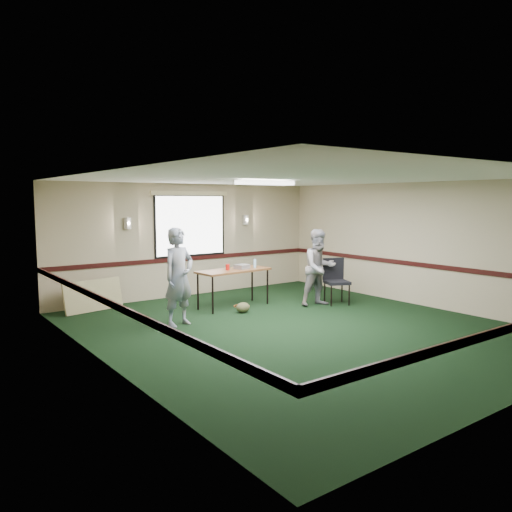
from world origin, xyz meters
TOP-DOWN VIEW (x-y plane):
  - ground at (0.00, 0.00)m, footprint 8.00×8.00m
  - room_shell at (0.00, 2.12)m, footprint 8.00×8.02m
  - folding_table at (0.07, 2.21)m, footprint 1.69×0.79m
  - projector at (0.28, 2.19)m, footprint 0.34×0.31m
  - game_console at (0.42, 2.41)m, footprint 0.24×0.21m
  - red_cup at (-0.08, 2.21)m, footprint 0.08×0.08m
  - water_bottle at (0.59, 2.15)m, footprint 0.06×0.06m
  - duffel_bag at (-0.09, 1.63)m, footprint 0.32×0.26m
  - cable_coil at (0.23, 2.13)m, footprint 0.45×0.45m
  - folded_table at (-2.52, 3.60)m, footprint 1.29×0.43m
  - conference_chair at (2.13, 1.19)m, footprint 0.66×0.67m
  - person_left at (-1.63, 1.47)m, footprint 0.75×0.59m
  - person_right at (1.67, 1.23)m, footprint 0.90×0.75m

SIDE VIEW (x-z plane):
  - ground at x=0.00m, z-range 0.00..0.00m
  - cable_coil at x=0.23m, z-range 0.00..0.02m
  - duffel_bag at x=-0.09m, z-range 0.00..0.21m
  - folded_table at x=-2.52m, z-range 0.00..0.66m
  - conference_chair at x=2.13m, z-range 0.09..1.10m
  - folding_table at x=0.07m, z-range 0.35..1.17m
  - person_right at x=1.67m, z-range 0.00..1.68m
  - game_console at x=0.42m, z-range 0.82..0.87m
  - projector at x=0.28m, z-range 0.82..0.92m
  - red_cup at x=-0.08m, z-range 0.82..0.95m
  - person_left at x=-1.63m, z-range 0.00..1.81m
  - water_bottle at x=0.59m, z-range 0.82..1.02m
  - room_shell at x=0.00m, z-range -2.42..5.58m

